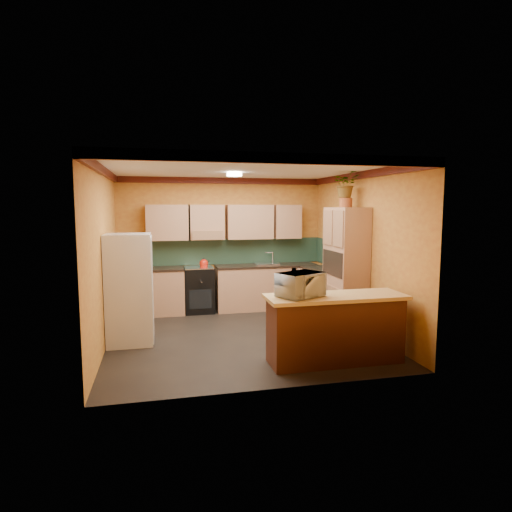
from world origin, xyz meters
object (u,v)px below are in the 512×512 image
Objects in this scene: base_cabinets_back at (230,289)px; microwave at (300,285)px; pantry at (345,268)px; stove at (199,290)px; fridge at (129,289)px; breakfast_bar at (335,330)px.

base_cabinets_back is 3.33m from microwave.
microwave is (-1.34, -1.52, 0.04)m from pantry.
base_cabinets_back is 0.63m from stove.
fridge is 3.61m from pantry.
fridge is at bearing -125.10° from stove.
fridge is at bearing 118.63° from microwave.
breakfast_bar is at bearing -64.56° from stove.
stove is at bearing 144.15° from pantry.
stove is at bearing 115.44° from breakfast_bar.
pantry is at bearing -44.44° from base_cabinets_back.
pantry reaches higher than breakfast_bar.
stove is 3.46m from microwave.
fridge reaches higher than breakfast_bar.
microwave is (2.26, -1.49, 0.24)m from fridge.
fridge is at bearing 151.66° from breakfast_bar.
stove reaches higher than breakfast_bar.
stove is 2.99m from pantry.
pantry is 1.17× the size of breakfast_bar.
fridge reaches higher than microwave.
microwave is (0.41, -3.24, 0.65)m from base_cabinets_back.
breakfast_bar is (-0.83, -1.52, -0.61)m from pantry.
breakfast_bar is (0.91, -3.24, 0.00)m from base_cabinets_back.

